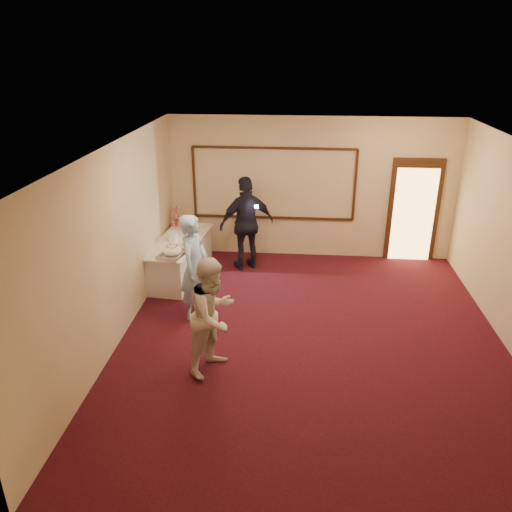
{
  "coord_description": "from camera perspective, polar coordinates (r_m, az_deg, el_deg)",
  "views": [
    {
      "loc": [
        -0.28,
        -6.79,
        4.31
      ],
      "look_at": [
        -0.93,
        0.61,
        1.15
      ],
      "focal_mm": 35.0,
      "sensor_mm": 36.0,
      "label": 1
    }
  ],
  "objects": [
    {
      "name": "tart",
      "position": [
        9.62,
        -7.69,
        1.42
      ],
      "size": [
        0.28,
        0.28,
        0.06
      ],
      "color": "white",
      "rests_on": "buffet_table"
    },
    {
      "name": "plate_stack_a",
      "position": [
        9.85,
        -9.44,
        2.2
      ],
      "size": [
        0.2,
        0.2,
        0.17
      ],
      "color": "white",
      "rests_on": "buffet_table"
    },
    {
      "name": "buffet_table",
      "position": [
        10.05,
        -8.71,
        -0.22
      ],
      "size": [
        1.05,
        2.21,
        0.77
      ],
      "color": "silver",
      "rests_on": "floor"
    },
    {
      "name": "plate_stack_b",
      "position": [
        10.25,
        -7.67,
        3.07
      ],
      "size": [
        0.17,
        0.17,
        0.15
      ],
      "color": "white",
      "rests_on": "buffet_table"
    },
    {
      "name": "wall_molding",
      "position": [
        10.62,
        2.03,
        8.26
      ],
      "size": [
        3.45,
        0.04,
        1.55
      ],
      "color": "black",
      "rests_on": "room_walls"
    },
    {
      "name": "man",
      "position": [
        8.33,
        -7.07,
        -1.25
      ],
      "size": [
        0.56,
        0.74,
        1.82
      ],
      "primitive_type": "imported",
      "rotation": [
        0.0,
        0.0,
        1.37
      ],
      "color": "#93C2EE",
      "rests_on": "floor"
    },
    {
      "name": "woman",
      "position": [
        6.96,
        -4.89,
        -6.8
      ],
      "size": [
        0.96,
        1.04,
        1.71
      ],
      "primitive_type": "imported",
      "rotation": [
        0.0,
        0.0,
        1.08
      ],
      "color": "silver",
      "rests_on": "floor"
    },
    {
      "name": "guest",
      "position": [
        10.1,
        -1.06,
        3.71
      ],
      "size": [
        1.23,
        0.92,
        1.94
      ],
      "primitive_type": "imported",
      "rotation": [
        0.0,
        0.0,
        3.59
      ],
      "color": "black",
      "rests_on": "floor"
    },
    {
      "name": "floor",
      "position": [
        8.05,
        6.28,
        -9.5
      ],
      "size": [
        7.0,
        7.0,
        0.0
      ],
      "primitive_type": "plane",
      "color": "black",
      "rests_on": "ground"
    },
    {
      "name": "cupcake_stand",
      "position": [
        10.74,
        -9.05,
        4.43
      ],
      "size": [
        0.31,
        0.31,
        0.46
      ],
      "color": "#E64B74",
      "rests_on": "buffet_table"
    },
    {
      "name": "pavlova_tray",
      "position": [
        9.11,
        -9.54,
        0.45
      ],
      "size": [
        0.5,
        0.63,
        0.21
      ],
      "color": "silver",
      "rests_on": "buffet_table"
    },
    {
      "name": "room_walls",
      "position": [
        7.17,
        6.98,
        4.28
      ],
      "size": [
        6.04,
        7.04,
        3.02
      ],
      "color": "beige",
      "rests_on": "floor"
    },
    {
      "name": "doorway",
      "position": [
        11.01,
        17.55,
        4.9
      ],
      "size": [
        1.05,
        0.07,
        2.2
      ],
      "color": "black",
      "rests_on": "floor"
    },
    {
      "name": "camera_flash",
      "position": [
        9.73,
        0.06,
        5.67
      ],
      "size": [
        0.08,
        0.05,
        0.05
      ],
      "primitive_type": "cube",
      "rotation": [
        0.0,
        0.0,
        0.19
      ],
      "color": "white",
      "rests_on": "guest"
    }
  ]
}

